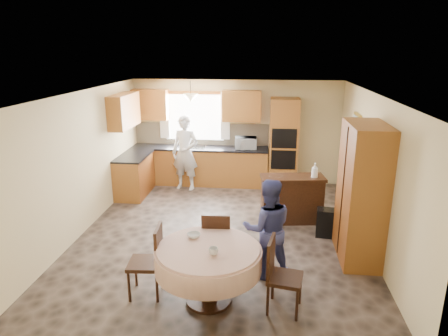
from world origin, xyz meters
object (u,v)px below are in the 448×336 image
at_px(cupboard, 362,193).
at_px(dining_table, 208,260).
at_px(person_sink, 185,153).
at_px(chair_right, 279,271).
at_px(oven_tower, 283,144).
at_px(chair_left, 151,258).
at_px(person_dining, 268,229).
at_px(sideboard, 292,200).
at_px(chair_back, 217,240).

distance_m(cupboard, dining_table, 2.64).
bearing_deg(person_sink, chair_right, -53.52).
relative_size(oven_tower, chair_left, 2.14).
bearing_deg(person_sink, person_dining, -50.72).
bearing_deg(oven_tower, sideboard, -86.86).
bearing_deg(person_sink, oven_tower, 20.98).
bearing_deg(oven_tower, chair_left, -112.08).
height_order(person_sink, person_dining, person_sink).
bearing_deg(oven_tower, chair_right, -92.40).
height_order(sideboard, person_sink, person_sink).
bearing_deg(chair_right, person_sink, 35.72).
bearing_deg(sideboard, cupboard, -60.93).
distance_m(sideboard, person_sink, 2.92).
relative_size(cupboard, dining_table, 1.57).
xyz_separation_m(oven_tower, chair_back, (-1.08, -4.04, -0.52)).
xyz_separation_m(chair_back, person_sink, (-1.19, 3.65, 0.33)).
distance_m(oven_tower, cupboard, 3.47).
bearing_deg(chair_left, chair_right, 80.92).
distance_m(chair_left, chair_right, 1.69).
height_order(dining_table, person_sink, person_sink).
height_order(sideboard, chair_left, chair_left).
xyz_separation_m(dining_table, chair_right, (0.90, -0.06, -0.08)).
relative_size(chair_left, person_dining, 0.67).
bearing_deg(chair_right, person_dining, 21.26).
bearing_deg(person_sink, cupboard, -29.85).
relative_size(oven_tower, sideboard, 1.79).
distance_m(dining_table, chair_right, 0.90).
relative_size(sideboard, dining_table, 0.87).
xyz_separation_m(cupboard, chair_left, (-2.95, -1.34, -0.53)).
bearing_deg(dining_table, person_dining, 44.22).
bearing_deg(dining_table, oven_tower, 76.90).
height_order(chair_back, person_sink, person_sink).
height_order(cupboard, dining_table, cupboard).
bearing_deg(person_dining, cupboard, -162.94).
height_order(sideboard, chair_back, chair_back).
relative_size(chair_left, chair_right, 1.03).
bearing_deg(chair_back, cupboard, -163.32).
bearing_deg(dining_table, cupboard, 33.23).
bearing_deg(person_sink, chair_back, -60.71).
relative_size(oven_tower, dining_table, 1.55).
bearing_deg(chair_left, dining_table, 79.60).
distance_m(sideboard, chair_left, 3.30).
height_order(cupboard, chair_back, cupboard).
bearing_deg(sideboard, person_dining, -110.84).
height_order(dining_table, chair_back, chair_back).
relative_size(person_sink, person_dining, 1.18).
bearing_deg(chair_left, person_dining, 108.49).
relative_size(sideboard, chair_right, 1.23).
distance_m(oven_tower, dining_table, 4.87).
distance_m(oven_tower, person_sink, 2.31).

